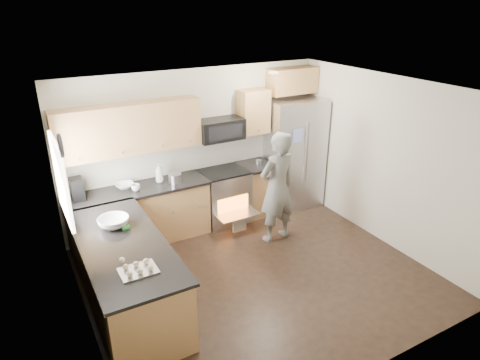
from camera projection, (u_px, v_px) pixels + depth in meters
ground at (257, 275)px, 6.02m from camera, size 4.50×4.50×0.00m
room_shell at (256, 164)px, 5.36m from camera, size 4.54×4.04×2.62m
back_cabinet_run at (170, 178)px, 6.78m from camera, size 4.45×0.64×2.50m
peninsula at (126, 274)px, 5.25m from camera, size 0.96×2.36×1.05m
stove_range at (224, 184)px, 7.27m from camera, size 0.76×0.97×1.79m
refrigerator at (293, 153)px, 7.79m from camera, size 1.06×0.87×1.99m
person at (277, 188)px, 6.60m from camera, size 0.70×0.51×1.80m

